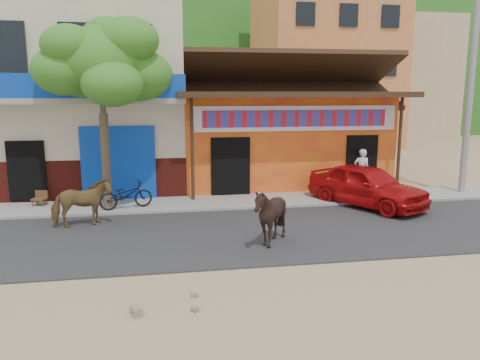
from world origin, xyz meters
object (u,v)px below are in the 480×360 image
at_px(cow_tan, 81,203).
at_px(cow_dark, 270,216).
at_px(tree, 103,114).
at_px(pedestrian, 361,170).
at_px(utility_pole, 471,83).
at_px(cafe_chair_left, 39,192).
at_px(red_car, 367,185).
at_px(scooter, 126,195).

bearing_deg(cow_tan, cow_dark, -133.53).
xyz_separation_m(tree, cow_dark, (4.34, -4.41, -2.34)).
height_order(tree, pedestrian, tree).
xyz_separation_m(utility_pole, cow_tan, (-13.31, -2.12, -3.40)).
relative_size(cow_dark, cafe_chair_left, 1.69).
relative_size(tree, cafe_chair_left, 6.84).
bearing_deg(utility_pole, red_car, -164.61).
bearing_deg(tree, cow_dark, -45.46).
xyz_separation_m(utility_pole, cow_dark, (-8.46, -4.61, -3.34)).
xyz_separation_m(cow_dark, red_car, (4.11, 3.41, -0.04)).
bearing_deg(cow_tan, pedestrian, -89.99).
relative_size(red_car, cafe_chair_left, 4.68).
xyz_separation_m(tree, scooter, (0.60, -0.32, -2.56)).
height_order(tree, cow_dark, tree).
height_order(cow_dark, red_car, cow_dark).
xyz_separation_m(cow_tan, cafe_chair_left, (-1.73, 2.50, -0.16)).
bearing_deg(utility_pole, scooter, -177.57).
bearing_deg(cow_dark, scooter, -150.06).
height_order(tree, red_car, tree).
bearing_deg(pedestrian, cow_tan, 25.33).
bearing_deg(cow_dark, cow_tan, -129.66).
height_order(cow_tan, pedestrian, pedestrian).
relative_size(tree, cow_dark, 4.03).
bearing_deg(cafe_chair_left, cow_tan, -43.27).
distance_m(tree, red_car, 8.83).
bearing_deg(pedestrian, tree, 14.61).
bearing_deg(pedestrian, red_car, 79.84).
relative_size(scooter, pedestrian, 1.05).
relative_size(cow_tan, cow_dark, 1.08).
distance_m(tree, utility_pole, 12.84).
bearing_deg(red_car, cow_tan, 157.01).
distance_m(cow_dark, scooter, 5.54).
bearing_deg(pedestrian, cafe_chair_left, 10.56).
xyz_separation_m(tree, cow_tan, (-0.51, -1.92, -2.40)).
height_order(utility_pole, red_car, utility_pole).
distance_m(utility_pole, pedestrian, 4.94).
height_order(utility_pole, cow_tan, utility_pole).
xyz_separation_m(cow_tan, red_car, (8.95, 0.92, 0.02)).
xyz_separation_m(cow_tan, scooter, (1.11, 1.60, -0.16)).
distance_m(cow_tan, cow_dark, 5.44).
xyz_separation_m(red_car, scooter, (-7.84, 0.68, -0.18)).
distance_m(utility_pole, cow_tan, 13.90).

